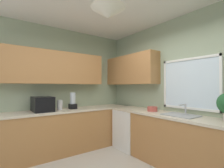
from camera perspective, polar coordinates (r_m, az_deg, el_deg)
The scene contains 9 objects.
room_shell at distance 2.67m, azimuth 1.95°, elevation 8.39°, with size 4.26×3.56×2.80m.
counter_run_left at distance 3.75m, azimuth -17.38°, elevation -15.39°, with size 0.65×3.17×0.90m.
counter_run_back at distance 3.11m, azimuth 24.41°, elevation -18.43°, with size 3.35×0.65×0.90m.
dishwasher at distance 3.89m, azimuth 6.53°, elevation -15.27°, with size 0.60×0.60×0.86m, color white.
microwave at distance 3.55m, azimuth -23.03°, elevation -6.43°, with size 0.48×0.36×0.29m, color black.
kettle at distance 3.62m, azimuth -17.73°, elevation -7.00°, with size 0.11×0.11×0.21m, color #B7B7BC.
sink_assembly at distance 3.05m, azimuth 22.81°, elevation -9.86°, with size 0.54×0.40×0.19m.
bowl at distance 3.39m, azimuth 13.88°, elevation -8.43°, with size 0.20×0.20×0.09m, color #B74C42.
blender_appliance at distance 3.74m, azimuth -13.51°, elevation -5.95°, with size 0.15×0.15×0.36m.
Camera 1 is at (1.68, -1.16, 1.39)m, focal length 26.25 mm.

